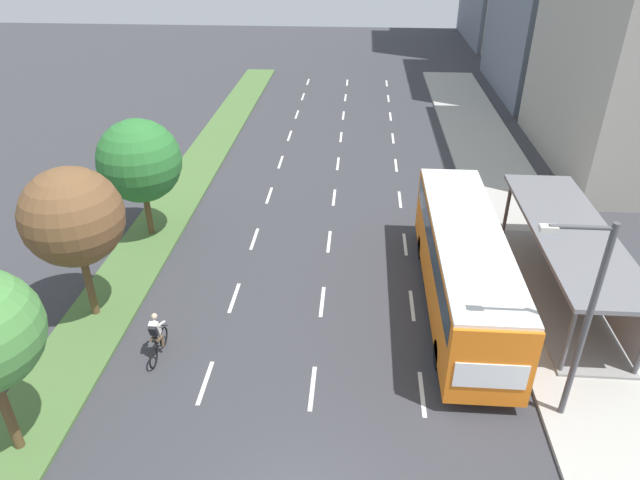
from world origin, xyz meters
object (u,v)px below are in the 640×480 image
at_px(bus_shelter, 573,256).
at_px(median_tree_second, 73,217).
at_px(median_tree_third, 140,161).
at_px(streetlight, 583,313).
at_px(bus, 464,260).
at_px(cyclist, 157,337).

relative_size(bus_shelter, median_tree_second, 1.72).
distance_m(median_tree_second, median_tree_third, 6.18).
height_order(median_tree_third, streetlight, streetlight).
bearing_deg(bus_shelter, bus, -167.62).
xyz_separation_m(bus, cyclist, (-10.63, -3.63, -1.28)).
height_order(cyclist, median_tree_third, median_tree_third).
xyz_separation_m(bus, streetlight, (2.17, -5.39, 1.82)).
bearing_deg(bus, streetlight, -68.09).
bearing_deg(median_tree_third, cyclist, -69.82).
distance_m(bus_shelter, streetlight, 6.97).
bearing_deg(median_tree_second, bus, 6.58).
bearing_deg(streetlight, median_tree_second, 166.53).
xyz_separation_m(bus_shelter, streetlight, (-2.11, -6.33, 2.02)).
relative_size(cyclist, median_tree_second, 0.31).
bearing_deg(median_tree_third, bus_shelter, -11.50).
relative_size(bus, median_tree_second, 1.93).
bearing_deg(streetlight, cyclist, 172.14).
relative_size(bus_shelter, median_tree_third, 1.83).
relative_size(bus, cyclist, 6.20).
bearing_deg(streetlight, bus_shelter, 71.58).
height_order(bus_shelter, bus, bus).
bearing_deg(median_tree_second, bus_shelter, 7.97).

